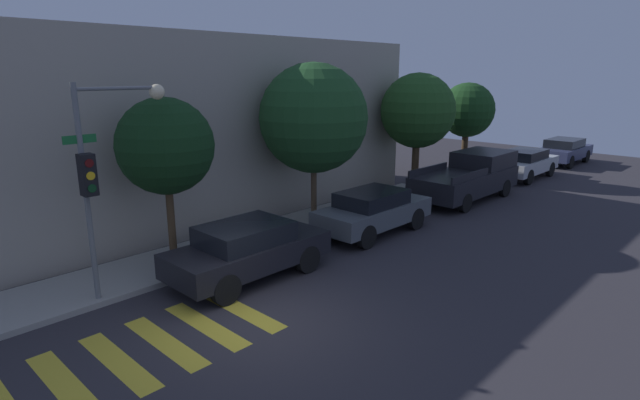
{
  "coord_description": "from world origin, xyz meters",
  "views": [
    {
      "loc": [
        -6.08,
        -7.51,
        5.16
      ],
      "look_at": [
        3.95,
        2.1,
        1.6
      ],
      "focal_mm": 28.0,
      "sensor_mm": 36.0,
      "label": 1
    }
  ],
  "objects_px": {
    "sedan_near_corner": "(248,249)",
    "pickup_truck": "(469,176)",
    "tree_near_corner": "(165,147)",
    "tree_far_end": "(418,111)",
    "traffic_light_pole": "(105,158)",
    "sedan_middle": "(373,210)",
    "tree_behind_truck": "(467,110)",
    "sedan_tail_of_row": "(564,150)",
    "tree_midblock": "(314,118)",
    "sedan_far_end": "(525,163)"
  },
  "relations": [
    {
      "from": "sedan_near_corner",
      "to": "tree_behind_truck",
      "type": "distance_m",
      "value": 15.72
    },
    {
      "from": "traffic_light_pole",
      "to": "tree_far_end",
      "type": "height_order",
      "value": "tree_far_end"
    },
    {
      "from": "sedan_tail_of_row",
      "to": "tree_far_end",
      "type": "height_order",
      "value": "tree_far_end"
    },
    {
      "from": "tree_near_corner",
      "to": "tree_far_end",
      "type": "height_order",
      "value": "tree_far_end"
    },
    {
      "from": "tree_behind_truck",
      "to": "pickup_truck",
      "type": "bearing_deg",
      "value": -148.74
    },
    {
      "from": "sedan_middle",
      "to": "tree_midblock",
      "type": "relative_size",
      "value": 0.78
    },
    {
      "from": "tree_behind_truck",
      "to": "tree_midblock",
      "type": "bearing_deg",
      "value": 180.0
    },
    {
      "from": "traffic_light_pole",
      "to": "tree_behind_truck",
      "type": "bearing_deg",
      "value": 3.02
    },
    {
      "from": "traffic_light_pole",
      "to": "tree_far_end",
      "type": "xyz_separation_m",
      "value": [
        13.82,
        0.96,
        0.23
      ]
    },
    {
      "from": "traffic_light_pole",
      "to": "sedan_far_end",
      "type": "relative_size",
      "value": 1.12
    },
    {
      "from": "sedan_middle",
      "to": "tree_midblock",
      "type": "height_order",
      "value": "tree_midblock"
    },
    {
      "from": "traffic_light_pole",
      "to": "pickup_truck",
      "type": "xyz_separation_m",
      "value": [
        14.52,
        -1.27,
        -2.38
      ]
    },
    {
      "from": "sedan_near_corner",
      "to": "tree_far_end",
      "type": "bearing_deg",
      "value": 11.47
    },
    {
      "from": "traffic_light_pole",
      "to": "sedan_tail_of_row",
      "type": "distance_m",
      "value": 26.09
    },
    {
      "from": "sedan_tail_of_row",
      "to": "tree_far_end",
      "type": "bearing_deg",
      "value": 169.58
    },
    {
      "from": "sedan_near_corner",
      "to": "pickup_truck",
      "type": "relative_size",
      "value": 0.76
    },
    {
      "from": "sedan_middle",
      "to": "sedan_tail_of_row",
      "type": "xyz_separation_m",
      "value": [
        17.94,
        0.0,
        0.01
      ]
    },
    {
      "from": "sedan_tail_of_row",
      "to": "sedan_far_end",
      "type": "bearing_deg",
      "value": 180.0
    },
    {
      "from": "sedan_near_corner",
      "to": "sedan_tail_of_row",
      "type": "distance_m",
      "value": 23.1
    },
    {
      "from": "sedan_middle",
      "to": "sedan_tail_of_row",
      "type": "relative_size",
      "value": 0.95
    },
    {
      "from": "sedan_middle",
      "to": "tree_midblock",
      "type": "xyz_separation_m",
      "value": [
        -0.5,
        2.23,
        2.88
      ]
    },
    {
      "from": "sedan_middle",
      "to": "sedan_far_end",
      "type": "xyz_separation_m",
      "value": [
        12.27,
        0.0,
        -0.0
      ]
    },
    {
      "from": "sedan_near_corner",
      "to": "tree_near_corner",
      "type": "distance_m",
      "value": 3.45
    },
    {
      "from": "sedan_tail_of_row",
      "to": "tree_midblock",
      "type": "height_order",
      "value": "tree_midblock"
    },
    {
      "from": "sedan_near_corner",
      "to": "sedan_middle",
      "type": "bearing_deg",
      "value": 0.0
    },
    {
      "from": "tree_behind_truck",
      "to": "sedan_middle",
      "type": "bearing_deg",
      "value": -167.66
    },
    {
      "from": "traffic_light_pole",
      "to": "tree_near_corner",
      "type": "bearing_deg",
      "value": 25.66
    },
    {
      "from": "tree_midblock",
      "to": "pickup_truck",
      "type": "bearing_deg",
      "value": -17.63
    },
    {
      "from": "traffic_light_pole",
      "to": "sedan_middle",
      "type": "bearing_deg",
      "value": -9.01
    },
    {
      "from": "sedan_tail_of_row",
      "to": "tree_midblock",
      "type": "xyz_separation_m",
      "value": [
        -18.43,
        2.23,
        2.87
      ]
    },
    {
      "from": "sedan_far_end",
      "to": "tree_far_end",
      "type": "xyz_separation_m",
      "value": [
        -6.45,
        2.23,
        2.79
      ]
    },
    {
      "from": "sedan_near_corner",
      "to": "traffic_light_pole",
      "type": "bearing_deg",
      "value": 155.94
    },
    {
      "from": "tree_midblock",
      "to": "tree_behind_truck",
      "type": "height_order",
      "value": "tree_midblock"
    },
    {
      "from": "tree_behind_truck",
      "to": "tree_far_end",
      "type": "bearing_deg",
      "value": 180.0
    },
    {
      "from": "sedan_tail_of_row",
      "to": "tree_near_corner",
      "type": "height_order",
      "value": "tree_near_corner"
    },
    {
      "from": "pickup_truck",
      "to": "tree_far_end",
      "type": "relative_size",
      "value": 1.08
    },
    {
      "from": "sedan_middle",
      "to": "tree_far_end",
      "type": "relative_size",
      "value": 0.83
    },
    {
      "from": "pickup_truck",
      "to": "sedan_tail_of_row",
      "type": "relative_size",
      "value": 1.24
    },
    {
      "from": "pickup_truck",
      "to": "sedan_tail_of_row",
      "type": "height_order",
      "value": "pickup_truck"
    },
    {
      "from": "sedan_middle",
      "to": "sedan_tail_of_row",
      "type": "distance_m",
      "value": 17.94
    },
    {
      "from": "traffic_light_pole",
      "to": "sedan_middle",
      "type": "xyz_separation_m",
      "value": [
        8.0,
        -1.27,
        -2.55
      ]
    },
    {
      "from": "sedan_far_end",
      "to": "sedan_tail_of_row",
      "type": "height_order",
      "value": "sedan_tail_of_row"
    },
    {
      "from": "sedan_far_end",
      "to": "sedan_tail_of_row",
      "type": "relative_size",
      "value": 0.99
    },
    {
      "from": "tree_far_end",
      "to": "tree_behind_truck",
      "type": "bearing_deg",
      "value": 0.0
    },
    {
      "from": "pickup_truck",
      "to": "tree_midblock",
      "type": "bearing_deg",
      "value": 162.37
    },
    {
      "from": "tree_near_corner",
      "to": "tree_far_end",
      "type": "xyz_separation_m",
      "value": [
        11.82,
        0.0,
        0.28
      ]
    },
    {
      "from": "sedan_middle",
      "to": "tree_near_corner",
      "type": "height_order",
      "value": "tree_near_corner"
    },
    {
      "from": "pickup_truck",
      "to": "tree_behind_truck",
      "type": "bearing_deg",
      "value": 31.26
    },
    {
      "from": "pickup_truck",
      "to": "tree_behind_truck",
      "type": "xyz_separation_m",
      "value": [
        3.67,
        2.23,
        2.4
      ]
    },
    {
      "from": "traffic_light_pole",
      "to": "tree_midblock",
      "type": "distance_m",
      "value": 7.57
    }
  ]
}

